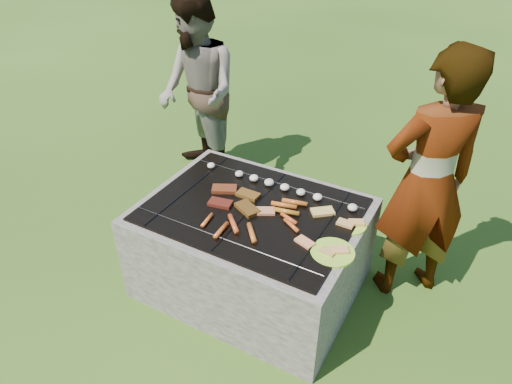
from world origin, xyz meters
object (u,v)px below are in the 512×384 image
Objects in this scene: cook at (427,183)px; plate_near at (333,252)px; bystander at (198,93)px; fire_pit at (252,250)px; plate_far at (350,224)px.

plate_near is at bearing 21.87° from cook.
cook reaches higher than bystander.
plate_far is at bearing 13.97° from fire_pit.
plate_far is at bearing 90.22° from plate_near.
fire_pit is 5.25× the size of plate_near.
bystander is (-1.63, 1.11, 0.18)m from plate_near.
fire_pit is at bearing -166.03° from plate_far.
fire_pit is 0.82× the size of bystander.
fire_pit is 0.81× the size of cook.
plate_far is at bearing 6.14° from cook.
fire_pit is 5.25× the size of plate_far.
plate_far is (0.56, 0.14, 0.33)m from fire_pit.
cook is (0.88, 0.48, 0.52)m from fire_pit.
plate_near is (0.00, -0.27, -0.00)m from plate_far.
cook reaches higher than plate_near.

